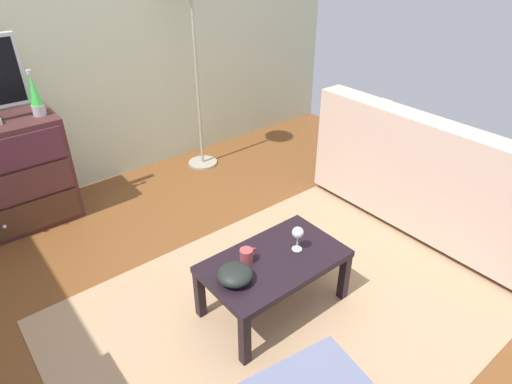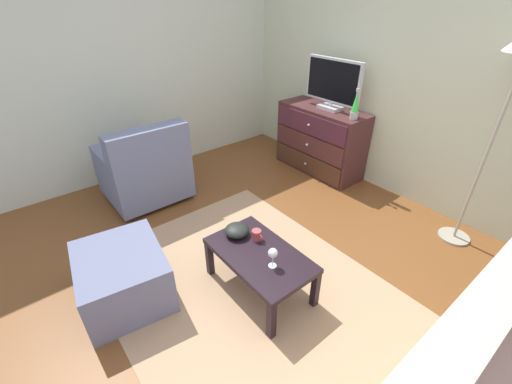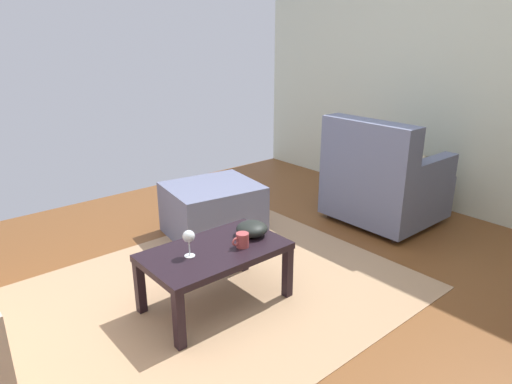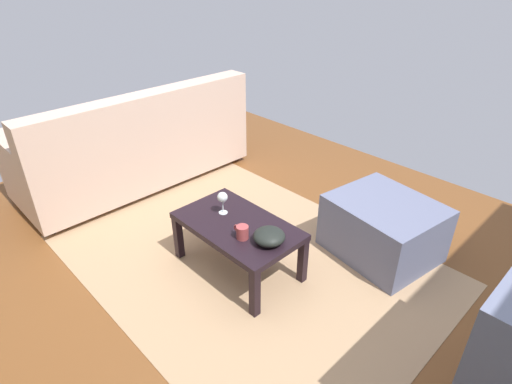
% 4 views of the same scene
% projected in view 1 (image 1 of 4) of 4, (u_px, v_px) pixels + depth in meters
% --- Properties ---
extents(ground_plane, '(5.34, 4.74, 0.05)m').
position_uv_depth(ground_plane, '(241.00, 311.00, 2.69)').
color(ground_plane, brown).
extents(wall_accent_rear, '(5.34, 0.12, 2.56)m').
position_uv_depth(wall_accent_rear, '(74.00, 34.00, 3.43)').
color(wall_accent_rear, beige).
rests_on(wall_accent_rear, ground_plane).
extents(area_rug, '(2.60, 1.90, 0.01)m').
position_uv_depth(area_rug, '(287.00, 312.00, 2.65)').
color(area_rug, tan).
rests_on(area_rug, ground_plane).
extents(lava_lamp, '(0.09, 0.09, 0.33)m').
position_uv_depth(lava_lamp, '(35.00, 96.00, 3.10)').
color(lava_lamp, '#B7B7BC').
rests_on(lava_lamp, dresser).
extents(coffee_table, '(0.83, 0.49, 0.37)m').
position_uv_depth(coffee_table, '(274.00, 266.00, 2.54)').
color(coffee_table, black).
rests_on(coffee_table, ground_plane).
extents(wine_glass, '(0.07, 0.07, 0.16)m').
position_uv_depth(wine_glass, '(298.00, 233.00, 2.53)').
color(wine_glass, silver).
rests_on(wine_glass, coffee_table).
extents(mug, '(0.11, 0.08, 0.08)m').
position_uv_depth(mug, '(247.00, 256.00, 2.47)').
color(mug, '#A74345').
rests_on(mug, coffee_table).
extents(bowl_decorative, '(0.20, 0.20, 0.09)m').
position_uv_depth(bowl_decorative, '(235.00, 274.00, 2.33)').
color(bowl_decorative, black).
rests_on(bowl_decorative, coffee_table).
extents(couch_large, '(0.85, 2.06, 0.90)m').
position_uv_depth(couch_large, '(451.00, 187.00, 3.25)').
color(couch_large, '#332319').
rests_on(couch_large, ground_plane).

